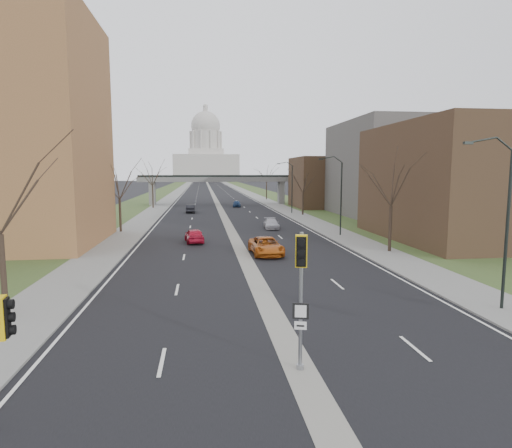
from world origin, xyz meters
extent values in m
plane|color=black|center=(0.00, 0.00, 0.00)|extent=(700.00, 700.00, 0.00)
cube|color=black|center=(0.00, 150.00, 0.01)|extent=(20.00, 600.00, 0.01)
cube|color=gray|center=(0.00, 150.00, 0.00)|extent=(1.20, 600.00, 0.02)
cube|color=gray|center=(12.00, 150.00, 0.06)|extent=(4.00, 600.00, 0.12)
cube|color=gray|center=(-12.00, 150.00, 0.06)|extent=(4.00, 600.00, 0.12)
cube|color=#304620|center=(18.00, 150.00, 0.05)|extent=(8.00, 600.00, 0.10)
cube|color=#304620|center=(-18.00, 150.00, 0.05)|extent=(8.00, 600.00, 0.10)
cube|color=#4A3622|center=(24.00, 28.00, 6.00)|extent=(16.00, 20.00, 12.00)
cube|color=#5E5A55|center=(28.00, 52.00, 7.50)|extent=(18.00, 22.00, 15.00)
cube|color=#4A3622|center=(22.00, 70.00, 5.00)|extent=(14.00, 14.00, 10.00)
cube|color=slate|center=(-14.00, 80.00, 2.50)|extent=(1.20, 2.50, 5.00)
cube|color=slate|center=(14.00, 80.00, 2.50)|extent=(1.20, 2.50, 5.00)
cube|color=slate|center=(0.00, 80.00, 5.50)|extent=(34.00, 3.00, 1.00)
cube|color=black|center=(0.00, 80.00, 6.20)|extent=(34.00, 0.15, 0.50)
cube|color=#B8B2A8|center=(0.00, 320.00, 10.00)|extent=(48.00, 42.00, 20.00)
cube|color=#B8B2A8|center=(0.00, 320.00, 22.00)|extent=(26.00, 26.00, 5.00)
cylinder|color=#B8B2A8|center=(0.00, 320.00, 31.00)|extent=(22.00, 22.00, 14.00)
sphere|color=#B8B2A8|center=(0.00, 320.00, 42.00)|extent=(22.00, 22.00, 22.00)
cylinder|color=#B8B2A8|center=(0.00, 320.00, 53.50)|extent=(3.60, 3.60, 4.50)
cylinder|color=black|center=(11.80, 6.00, 4.12)|extent=(0.16, 0.16, 8.00)
cube|color=black|center=(9.50, 6.00, 8.47)|extent=(0.45, 0.18, 0.14)
cylinder|color=black|center=(11.80, 32.00, 4.12)|extent=(0.16, 0.16, 8.00)
cube|color=black|center=(9.50, 32.00, 8.47)|extent=(0.45, 0.18, 0.14)
cylinder|color=black|center=(11.80, 58.00, 4.12)|extent=(0.16, 0.16, 8.00)
cube|color=black|center=(9.50, 58.00, 8.47)|extent=(0.45, 0.18, 0.14)
cylinder|color=#382B21|center=(-13.00, 8.00, 2.12)|extent=(0.28, 0.28, 4.00)
cylinder|color=#382B21|center=(-13.00, 38.00, 2.00)|extent=(0.28, 0.28, 3.75)
cylinder|color=#382B21|center=(-13.00, 72.00, 2.25)|extent=(0.28, 0.28, 4.25)
cylinder|color=#382B21|center=(13.00, 22.00, 2.12)|extent=(0.28, 0.28, 4.00)
cylinder|color=#382B21|center=(13.00, 55.00, 1.87)|extent=(0.28, 0.28, 3.50)
cylinder|color=#382B21|center=(13.00, 95.00, 2.25)|extent=(0.28, 0.28, 4.25)
cube|color=#E2B70D|center=(-8.82, -1.68, 3.18)|extent=(0.46, 0.48, 1.18)
cylinder|color=gray|center=(0.00, 0.80, 2.50)|extent=(0.13, 0.13, 5.00)
cylinder|color=gray|center=(0.00, 0.80, 0.10)|extent=(0.27, 0.27, 0.19)
cube|color=#E2B70D|center=(-0.12, 0.33, 4.43)|extent=(0.49, 0.47, 1.11)
cube|color=black|center=(0.00, 0.80, 2.21)|extent=(0.57, 0.18, 0.58)
cube|color=silver|center=(0.00, 0.80, 1.68)|extent=(0.43, 0.14, 0.29)
imported|color=#B6142E|center=(-4.26, 29.60, 0.72)|extent=(2.22, 4.41, 1.44)
imported|color=black|center=(-5.45, 62.07, 0.70)|extent=(1.50, 4.26, 1.40)
imported|color=#B05212|center=(2.00, 22.40, 0.75)|extent=(2.70, 5.49, 1.50)
imported|color=#AEADB5|center=(5.19, 39.24, 0.62)|extent=(1.99, 4.40, 1.25)
imported|color=navy|center=(3.61, 73.50, 0.67)|extent=(1.93, 4.05, 1.33)
camera|label=1|loc=(-3.41, -13.55, 7.07)|focal=30.00mm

